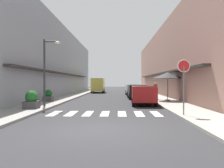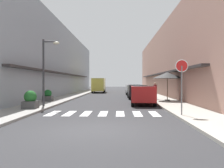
% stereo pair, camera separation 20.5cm
% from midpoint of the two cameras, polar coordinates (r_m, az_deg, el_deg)
% --- Properties ---
extents(ground_plane, '(113.55, 113.55, 0.00)m').
position_cam_midpoint_polar(ground_plane, '(29.44, 0.27, -2.94)').
color(ground_plane, '#2B2B2D').
extents(sidewalk_left, '(2.47, 72.26, 0.12)m').
position_cam_midpoint_polar(sidewalk_left, '(30.00, -9.30, -2.77)').
color(sidewalk_left, gray).
rests_on(sidewalk_left, ground_plane).
extents(sidewalk_right, '(2.47, 72.26, 0.12)m').
position_cam_midpoint_polar(sidewalk_right, '(29.72, 9.93, -2.80)').
color(sidewalk_right, '#9E998E').
rests_on(sidewalk_right, ground_plane).
extents(building_row_left, '(5.50, 48.45, 9.07)m').
position_cam_midpoint_polar(building_row_left, '(32.51, -15.26, 5.36)').
color(building_row_left, '#939EA8').
rests_on(building_row_left, ground_plane).
extents(building_row_right, '(5.50, 48.45, 8.84)m').
position_cam_midpoint_polar(building_row_right, '(32.06, 16.19, 5.23)').
color(building_row_right, '#A87A6B').
rests_on(building_row_right, ground_plane).
extents(crosswalk, '(6.15, 2.20, 0.01)m').
position_cam_midpoint_polar(crosswalk, '(13.27, -1.69, -7.18)').
color(crosswalk, silver).
rests_on(crosswalk, ground_plane).
extents(parked_car_near, '(1.96, 4.01, 1.47)m').
position_cam_midpoint_polar(parked_car_near, '(18.32, 7.77, -2.18)').
color(parked_car_near, maroon).
rests_on(parked_car_near, ground_plane).
extents(parked_car_mid, '(1.84, 4.17, 1.47)m').
position_cam_midpoint_polar(parked_car_mid, '(24.89, 6.21, -1.46)').
color(parked_car_mid, black).
rests_on(parked_car_mid, ground_plane).
extents(parked_car_far, '(1.91, 4.11, 1.47)m').
position_cam_midpoint_polar(parked_car_far, '(30.71, 5.38, -1.08)').
color(parked_car_far, silver).
rests_on(parked_car_far, ground_plane).
extents(delivery_van, '(2.05, 5.42, 2.37)m').
position_cam_midpoint_polar(delivery_van, '(39.11, -3.07, -0.02)').
color(delivery_van, '#D8CC4C').
rests_on(delivery_van, ground_plane).
extents(round_street_sign, '(0.65, 0.07, 2.80)m').
position_cam_midpoint_polar(round_street_sign, '(12.39, 16.98, 2.71)').
color(round_street_sign, slate).
rests_on(round_street_sign, sidewalk_right).
extents(street_lamp, '(1.19, 0.28, 4.61)m').
position_cam_midpoint_polar(street_lamp, '(16.95, -15.24, 4.58)').
color(street_lamp, '#38383D').
rests_on(street_lamp, sidewalk_left).
extents(cafe_umbrella, '(2.73, 2.73, 2.53)m').
position_cam_midpoint_polar(cafe_umbrella, '(21.68, 13.54, 2.04)').
color(cafe_umbrella, '#262626').
rests_on(cafe_umbrella, sidewalk_right).
extents(planter_corner, '(0.85, 0.85, 1.12)m').
position_cam_midpoint_polar(planter_corner, '(15.68, -18.81, -3.68)').
color(planter_corner, '#4C4C4C').
rests_on(planter_corner, sidewalk_left).
extents(planter_midblock, '(0.77, 0.77, 0.99)m').
position_cam_midpoint_polar(planter_midblock, '(21.00, -15.01, -2.81)').
color(planter_midblock, '#4C4C4C').
rests_on(planter_midblock, sidewalk_left).
extents(pedestrian_walking_near, '(0.34, 0.34, 1.59)m').
position_cam_midpoint_polar(pedestrian_walking_near, '(23.05, 10.66, -1.55)').
color(pedestrian_walking_near, '#282B33').
rests_on(pedestrian_walking_near, sidewalk_right).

